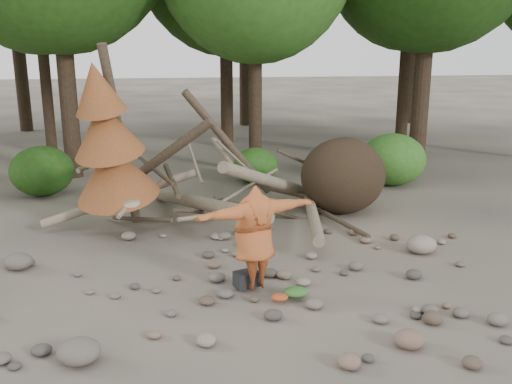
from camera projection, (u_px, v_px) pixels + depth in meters
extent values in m
plane|color=#514C44|center=(270.00, 286.00, 10.46)|extent=(120.00, 120.00, 0.00)
ellipsoid|color=#332619|center=(343.00, 176.00, 14.67)|extent=(2.20, 1.87, 1.98)
cylinder|color=gray|center=(205.00, 204.00, 13.73)|extent=(2.61, 5.11, 1.08)
cylinder|color=gray|center=(275.00, 183.00, 14.36)|extent=(3.18, 3.71, 1.90)
cylinder|color=brown|center=(154.00, 163.00, 14.21)|extent=(3.08, 1.91, 2.49)
cylinder|color=gray|center=(312.00, 210.00, 13.94)|extent=(1.13, 4.98, 0.43)
cylinder|color=brown|center=(229.00, 144.00, 14.55)|extent=(2.39, 1.03, 2.89)
cylinder|color=gray|center=(121.00, 198.00, 13.71)|extent=(3.71, 0.86, 1.20)
cylinder|color=#4C3F30|center=(142.00, 219.00, 13.40)|extent=(1.52, 1.70, 0.49)
cylinder|color=gray|center=(250.00, 185.00, 14.49)|extent=(1.57, 0.85, 0.69)
cylinder|color=#4C3F30|center=(308.00, 164.00, 15.08)|extent=(1.92, 1.25, 1.10)
cylinder|color=gray|center=(195.00, 161.00, 13.93)|extent=(0.37, 1.42, 0.85)
cylinder|color=#4C3F30|center=(339.00, 221.00, 13.78)|extent=(0.79, 2.54, 0.12)
cylinder|color=gray|center=(215.00, 215.00, 13.20)|extent=(1.78, 1.11, 0.29)
cylinder|color=#4C3F30|center=(120.00, 137.00, 13.14)|extent=(0.67, 1.13, 4.35)
cone|color=brown|center=(114.00, 170.00, 13.00)|extent=(2.06, 2.13, 1.86)
cone|color=brown|center=(105.00, 128.00, 12.53)|extent=(1.71, 1.78, 1.65)
cone|color=brown|center=(97.00, 87.00, 12.11)|extent=(1.23, 1.30, 1.41)
cylinder|color=#38281C|center=(63.00, 36.00, 17.72)|extent=(0.56, 0.56, 8.96)
cylinder|color=#38281C|center=(255.00, 66.00, 18.47)|extent=(0.44, 0.44, 7.14)
cylinder|color=#38281C|center=(426.00, 29.00, 19.55)|extent=(0.60, 0.60, 9.45)
cylinder|color=#38281C|center=(43.00, 56.00, 21.53)|extent=(0.42, 0.42, 7.56)
cylinder|color=#38281C|center=(226.00, 43.00, 23.01)|extent=(0.52, 0.52, 8.54)
cylinder|color=#38281C|center=(407.00, 48.00, 23.69)|extent=(0.50, 0.50, 8.12)
cylinder|color=#38281C|center=(17.00, 30.00, 27.14)|extent=(0.62, 0.62, 9.66)
cylinder|color=#38281C|center=(244.00, 40.00, 29.21)|extent=(0.54, 0.54, 8.75)
cylinder|color=#38281C|center=(415.00, 49.00, 30.06)|extent=(0.46, 0.46, 7.84)
ellipsoid|color=#234F15|center=(42.00, 171.00, 16.43)|extent=(1.80, 1.80, 1.44)
ellipsoid|color=#2E641D|center=(255.00, 165.00, 17.89)|extent=(1.40, 1.40, 1.12)
ellipsoid|color=#3A7725|center=(393.00, 159.00, 17.62)|extent=(2.00, 2.00, 1.60)
imported|color=#B05427|center=(255.00, 237.00, 10.01)|extent=(2.40, 1.36, 1.89)
cylinder|color=#9B8262|center=(132.00, 204.00, 9.09)|extent=(0.27, 0.26, 0.12)
cube|color=black|center=(246.00, 282.00, 10.31)|extent=(0.50, 0.42, 0.28)
ellipsoid|color=#34692A|center=(296.00, 294.00, 9.94)|extent=(0.43, 0.36, 0.16)
ellipsoid|color=#B03F1E|center=(280.00, 300.00, 9.79)|extent=(0.30, 0.24, 0.11)
ellipsoid|color=#635B52|center=(79.00, 351.00, 7.94)|extent=(0.61, 0.55, 0.36)
ellipsoid|color=brown|center=(410.00, 339.00, 8.35)|extent=(0.46, 0.42, 0.28)
ellipsoid|color=gray|center=(421.00, 244.00, 12.06)|extent=(0.63, 0.57, 0.38)
ellipsoid|color=#5C564D|center=(18.00, 261.00, 11.20)|extent=(0.56, 0.50, 0.33)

